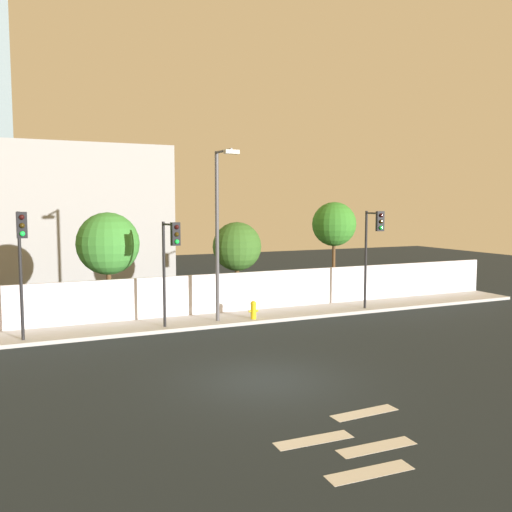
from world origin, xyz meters
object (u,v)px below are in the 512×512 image
object	(u,v)px
traffic_light_center	(170,251)
roadside_tree_midright	(237,247)
fire_hydrant	(253,309)
roadside_tree_rightmost	(334,224)
traffic_light_right	(373,238)
street_lamp_curbside	(219,223)
traffic_light_left	(21,248)
roadside_tree_midleft	(108,244)

from	to	relation	value
traffic_light_center	roadside_tree_midright	xyz separation A→B (m)	(4.33, 3.62, -0.22)
fire_hydrant	roadside_tree_rightmost	bearing A→B (deg)	27.06
traffic_light_right	roadside_tree_midright	size ratio (longest dim) A/B	1.09
street_lamp_curbside	fire_hydrant	world-z (taller)	street_lamp_curbside
traffic_light_center	traffic_light_right	distance (m)	9.62
traffic_light_center	traffic_light_right	size ratio (longest dim) A/B	0.92
roadside_tree_rightmost	street_lamp_curbside	bearing A→B (deg)	-158.44
fire_hydrant	roadside_tree_midright	xyz separation A→B (m)	(0.50, 3.09, 2.51)
traffic_light_right	traffic_light_left	bearing A→B (deg)	179.76
traffic_light_center	roadside_tree_midleft	size ratio (longest dim) A/B	0.90
traffic_light_right	roadside_tree_midright	xyz separation A→B (m)	(-5.29, 3.78, -0.50)
traffic_light_center	roadside_tree_rightmost	distance (m)	10.55
traffic_light_right	roadside_tree_rightmost	world-z (taller)	roadside_tree_rightmost
fire_hydrant	roadside_tree_midleft	xyz separation A→B (m)	(-5.65, 3.09, 2.83)
traffic_light_left	traffic_light_center	distance (m)	5.42
traffic_light_right	roadside_tree_midleft	world-z (taller)	traffic_light_right
traffic_light_left	traffic_light_right	distance (m)	15.03
roadside_tree_rightmost	traffic_light_left	bearing A→B (deg)	-166.34
traffic_light_left	traffic_light_right	world-z (taller)	traffic_light_left
traffic_light_right	street_lamp_curbside	xyz separation A→B (m)	(-7.33, 0.78, 0.76)
fire_hydrant	roadside_tree_midleft	world-z (taller)	roadside_tree_midleft
street_lamp_curbside	roadside_tree_midleft	world-z (taller)	street_lamp_curbside
traffic_light_center	fire_hydrant	bearing A→B (deg)	7.96
street_lamp_curbside	roadside_tree_midleft	size ratio (longest dim) A/B	1.50
traffic_light_left	roadside_tree_rightmost	world-z (taller)	roadside_tree_rightmost
street_lamp_curbside	roadside_tree_midright	xyz separation A→B (m)	(2.04, 3.00, -1.26)
traffic_light_left	fire_hydrant	world-z (taller)	traffic_light_left
fire_hydrant	roadside_tree_midright	world-z (taller)	roadside_tree_midright
street_lamp_curbside	roadside_tree_rightmost	world-z (taller)	street_lamp_curbside
traffic_light_left	roadside_tree_midright	distance (m)	10.44
traffic_light_center	fire_hydrant	distance (m)	4.73
fire_hydrant	roadside_tree_rightmost	xyz separation A→B (m)	(6.05, 3.09, 3.51)
traffic_light_right	roadside_tree_midleft	bearing A→B (deg)	161.73
street_lamp_curbside	roadside_tree_midright	world-z (taller)	street_lamp_curbside
traffic_light_center	street_lamp_curbside	bearing A→B (deg)	15.31
traffic_light_center	fire_hydrant	world-z (taller)	traffic_light_center
traffic_light_left	roadside_tree_rightmost	xyz separation A→B (m)	(15.28, 3.72, 0.48)
roadside_tree_midright	fire_hydrant	bearing A→B (deg)	-99.25
roadside_tree_midright	roadside_tree_rightmost	bearing A→B (deg)	0.00
traffic_light_right	street_lamp_curbside	distance (m)	7.41
traffic_light_left	roadside_tree_rightmost	distance (m)	15.74
fire_hydrant	roadside_tree_midleft	size ratio (longest dim) A/B	0.17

